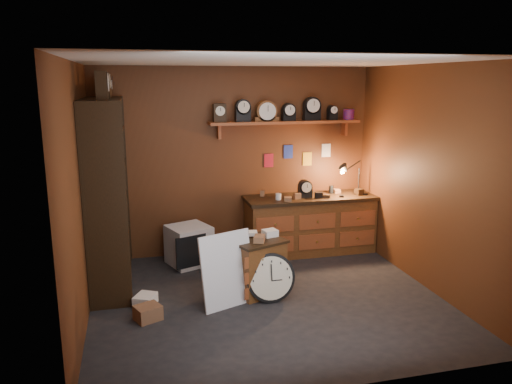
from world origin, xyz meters
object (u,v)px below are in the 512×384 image
object	(u,v)px
shelving_unit	(105,186)
workbench	(310,221)
big_round_clock	(271,278)
low_cabinet	(257,264)

from	to	relation	value
shelving_unit	workbench	bearing A→B (deg)	9.87
workbench	big_round_clock	distance (m)	1.83
low_cabinet	big_round_clock	size ratio (longest dim) A/B	1.32
shelving_unit	low_cabinet	distance (m)	2.08
workbench	big_round_clock	xyz separation A→B (m)	(-1.03, -1.51, -0.19)
shelving_unit	low_cabinet	xyz separation A→B (m)	(1.72, -0.75, -0.88)
shelving_unit	low_cabinet	world-z (taller)	shelving_unit
shelving_unit	workbench	xyz separation A→B (m)	(2.84, 0.49, -0.78)
shelving_unit	low_cabinet	bearing A→B (deg)	-23.62
workbench	low_cabinet	size ratio (longest dim) A/B	2.54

